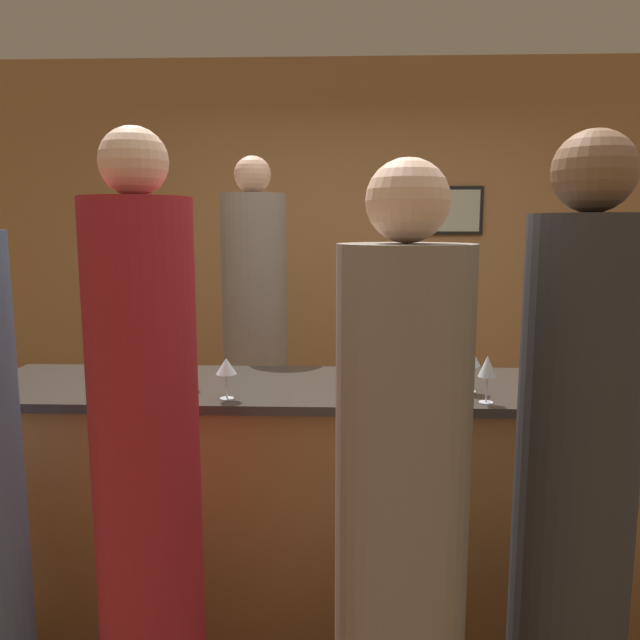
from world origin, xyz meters
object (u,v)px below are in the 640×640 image
wine_bottle_1 (567,357)px  ice_bucket (372,362)px  guest_2 (574,488)px  guest_0 (401,514)px  guest_1 (147,481)px  bartender (255,357)px

wine_bottle_1 → ice_bucket: (-0.77, 0.02, -0.03)m
guest_2 → ice_bucket: (-0.55, 0.75, 0.20)m
guest_0 → guest_2: bearing=9.4°
guest_1 → ice_bucket: 1.05m
guest_0 → wine_bottle_1: 1.13m
bartender → wine_bottle_1: bartender is taller
bartender → guest_0: bartender is taller
guest_0 → guest_1: guest_1 is taller
guest_1 → guest_2: 1.24m
bartender → ice_bucket: bartender is taller
guest_0 → ice_bucket: guest_0 is taller
guest_0 → ice_bucket: (-0.05, 0.83, 0.25)m
bartender → guest_0: 1.78m
guest_1 → bartender: bearing=86.5°
bartender → wine_bottle_1: (1.37, -0.85, 0.19)m
bartender → guest_2: bartender is taller
guest_1 → wine_bottle_1: size_ratio=6.15×
bartender → ice_bucket: bearing=125.7°
wine_bottle_1 → guest_0: bearing=-131.9°
bartender → guest_1: bearing=86.5°
guest_0 → ice_bucket: 0.87m
guest_2 → ice_bucket: guest_2 is taller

